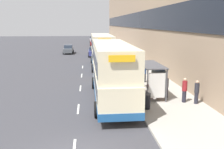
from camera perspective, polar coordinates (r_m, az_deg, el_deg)
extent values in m
cube|color=#A39E93|center=(48.88, 1.23, 4.91)|extent=(5.00, 93.00, 0.14)
cube|color=#9E846B|center=(49.20, 6.02, 12.98)|extent=(3.00, 93.00, 13.99)
cube|color=black|center=(48.91, 4.19, 12.20)|extent=(0.12, 89.28, 2.52)
cube|color=silver|center=(12.22, -8.65, -16.48)|extent=(0.12, 2.00, 0.01)
cube|color=silver|center=(17.36, -7.72, -7.78)|extent=(0.12, 2.00, 0.01)
cube|color=silver|center=(22.72, -7.24, -3.11)|extent=(0.12, 2.00, 0.01)
cube|color=silver|center=(28.17, -6.94, -0.23)|extent=(0.12, 2.00, 0.01)
cube|color=silver|center=(33.68, -6.74, 1.70)|extent=(0.12, 2.00, 0.01)
cube|color=#4C4C51|center=(19.73, 8.81, 2.26)|extent=(1.60, 4.20, 0.08)
cylinder|color=#4C4C51|center=(17.91, 8.10, -2.72)|extent=(0.10, 0.10, 2.40)
cylinder|color=#4C4C51|center=(21.72, 5.62, -0.14)|extent=(0.10, 0.10, 2.40)
cylinder|color=#4C4C51|center=(18.29, 12.37, -2.58)|extent=(0.10, 0.10, 2.40)
cylinder|color=#4C4C51|center=(22.03, 9.20, -0.07)|extent=(0.10, 0.10, 2.40)
cube|color=#99A8B2|center=(20.11, 10.57, -0.88)|extent=(0.04, 3.68, 1.92)
cube|color=white|center=(18.13, 10.21, -2.46)|extent=(1.19, 0.10, 1.82)
cube|color=maroon|center=(20.20, 9.32, -3.32)|extent=(0.36, 2.80, 0.08)
cube|color=beige|center=(18.70, -0.05, -1.72)|extent=(2.55, 10.93, 1.85)
cube|color=beige|center=(18.36, -0.05, 4.06)|extent=(2.50, 10.60, 1.95)
cube|color=#1E518C|center=(18.88, -0.05, -3.79)|extent=(2.58, 10.98, 0.45)
cube|color=#2D3847|center=(18.62, -0.05, -0.62)|extent=(2.58, 10.27, 0.81)
cube|color=#2D3847|center=(18.37, -0.05, 3.75)|extent=(2.55, 10.27, 0.94)
cube|color=yellow|center=(12.92, 2.29, 3.66)|extent=(1.40, 0.08, 0.36)
cylinder|color=black|center=(22.45, -4.22, -1.92)|extent=(0.30, 1.00, 1.00)
cylinder|color=black|center=(22.65, 2.25, -1.78)|extent=(0.30, 1.00, 1.00)
cylinder|color=black|center=(15.64, -3.54, -7.98)|extent=(0.30, 1.00, 1.00)
cylinder|color=black|center=(15.92, 5.76, -7.65)|extent=(0.30, 1.00, 1.00)
cube|color=beige|center=(33.03, -2.35, 4.07)|extent=(2.55, 10.94, 1.85)
cube|color=beige|center=(32.84, -2.37, 7.36)|extent=(2.50, 10.61, 1.95)
cube|color=#1E518C|center=(33.13, -2.34, 2.87)|extent=(2.58, 10.99, 0.45)
cube|color=#2D3847|center=(32.99, -2.35, 4.71)|extent=(2.58, 10.28, 0.81)
cube|color=#2D3847|center=(32.85, -2.37, 7.19)|extent=(2.55, 10.28, 0.94)
cube|color=yellow|center=(27.37, -1.72, 7.84)|extent=(1.40, 0.08, 0.36)
cylinder|color=black|center=(36.80, -4.65, 3.36)|extent=(0.30, 1.00, 1.00)
cylinder|color=black|center=(36.92, -0.69, 3.43)|extent=(0.30, 1.00, 1.00)
cylinder|color=black|center=(29.78, -4.40, 1.42)|extent=(0.30, 1.00, 1.00)
cylinder|color=black|center=(29.94, 0.48, 1.51)|extent=(0.30, 1.00, 1.00)
cube|color=silver|center=(79.28, -4.40, 7.90)|extent=(1.84, 3.96, 0.83)
cube|color=#2D3847|center=(79.04, -4.41, 8.44)|extent=(1.62, 1.90, 0.68)
cylinder|color=black|center=(80.52, -5.08, 7.65)|extent=(0.20, 0.60, 0.60)
cylinder|color=black|center=(80.56, -3.76, 7.67)|extent=(0.20, 0.60, 0.60)
cylinder|color=black|center=(78.07, -5.06, 7.53)|extent=(0.20, 0.60, 0.60)
cylinder|color=black|center=(78.11, -3.70, 7.55)|extent=(0.20, 0.60, 0.60)
cube|color=navy|center=(44.47, -4.18, 5.03)|extent=(1.83, 3.94, 0.78)
cube|color=#2D3847|center=(44.20, -4.19, 5.92)|extent=(1.61, 1.89, 0.64)
cylinder|color=black|center=(45.71, -5.36, 4.70)|extent=(0.20, 0.60, 0.60)
cylinder|color=black|center=(45.76, -3.07, 4.74)|extent=(0.20, 0.60, 0.60)
cylinder|color=black|center=(43.29, -5.34, 4.31)|extent=(0.20, 0.60, 0.60)
cylinder|color=black|center=(43.33, -2.92, 4.35)|extent=(0.20, 0.60, 0.60)
cube|color=#4C5156|center=(49.46, -9.94, 5.53)|extent=(1.70, 4.49, 0.75)
cube|color=#2D3847|center=(49.62, -9.95, 6.34)|extent=(1.50, 2.15, 0.62)
cylinder|color=black|center=(48.07, -9.03, 4.94)|extent=(0.20, 0.60, 0.60)
cylinder|color=black|center=(48.20, -11.06, 4.88)|extent=(0.20, 0.60, 0.60)
cylinder|color=black|center=(50.83, -8.85, 5.30)|extent=(0.20, 0.60, 0.60)
cylinder|color=black|center=(50.95, -10.77, 5.25)|extent=(0.20, 0.60, 0.60)
cube|color=maroon|center=(65.45, -4.14, 7.12)|extent=(1.86, 4.21, 0.79)
cube|color=#2D3847|center=(65.19, -4.14, 7.74)|extent=(1.64, 2.02, 0.65)
cylinder|color=black|center=(66.77, -4.97, 6.86)|extent=(0.20, 0.60, 0.60)
cylinder|color=black|center=(66.82, -3.36, 6.88)|extent=(0.20, 0.60, 0.60)
cylinder|color=black|center=(64.17, -4.94, 6.67)|extent=(0.20, 0.60, 0.60)
cylinder|color=black|center=(64.22, -3.27, 6.70)|extent=(0.20, 0.60, 0.60)
cylinder|color=#23232D|center=(22.71, 9.39, -1.70)|extent=(0.30, 0.30, 0.87)
cylinder|color=#337260|center=(22.55, 9.46, 0.26)|extent=(0.36, 0.36, 0.72)
sphere|color=tan|center=(22.46, 9.50, 1.46)|extent=(0.23, 0.23, 0.23)
cylinder|color=#23232D|center=(24.43, 7.41, -0.75)|extent=(0.28, 0.28, 0.83)
cylinder|color=navy|center=(24.28, 7.46, 0.99)|extent=(0.34, 0.34, 0.69)
sphere|color=tan|center=(24.20, 7.49, 2.06)|extent=(0.22, 0.22, 0.22)
cylinder|color=#23232D|center=(18.80, 16.15, -4.83)|extent=(0.29, 0.29, 0.85)
cylinder|color=maroon|center=(18.60, 16.29, -2.51)|extent=(0.36, 0.36, 0.71)
sphere|color=tan|center=(18.49, 16.37, -1.10)|extent=(0.23, 0.23, 0.23)
cylinder|color=#23232D|center=(19.66, 12.27, -3.99)|extent=(0.27, 0.27, 0.80)
cylinder|color=#4C4C51|center=(19.48, 12.36, -1.90)|extent=(0.33, 0.33, 0.67)
sphere|color=tan|center=(19.39, 12.42, -0.62)|extent=(0.22, 0.22, 0.22)
cylinder|color=#23232D|center=(18.72, 18.70, -5.14)|extent=(0.27, 0.27, 0.80)
cylinder|color=#26262D|center=(18.53, 18.85, -2.96)|extent=(0.33, 0.33, 0.67)
sphere|color=tan|center=(18.43, 18.94, -1.62)|extent=(0.22, 0.22, 0.22)
cylinder|color=black|center=(16.85, 7.87, -6.20)|extent=(0.52, 0.52, 0.95)
cylinder|color=#2D2D33|center=(16.70, 7.92, -4.48)|extent=(0.55, 0.55, 0.10)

